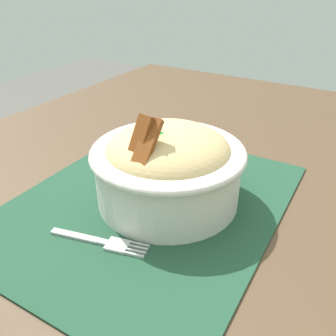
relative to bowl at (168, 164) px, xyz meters
name	(u,v)px	position (x,y,z in m)	size (l,w,h in m)	color
table	(177,234)	(-0.01, 0.01, -0.12)	(1.29, 0.96, 0.71)	#4C3826
placemat	(148,203)	(0.02, -0.02, -0.06)	(0.42, 0.34, 0.00)	#1E422D
bowl	(168,164)	(0.00, 0.00, 0.00)	(0.23, 0.23, 0.14)	silver
fork	(103,242)	(0.12, -0.02, -0.05)	(0.04, 0.12, 0.00)	#B3B3B3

